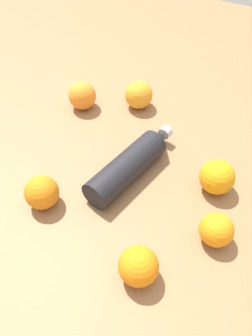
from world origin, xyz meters
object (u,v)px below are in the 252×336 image
object	(u,v)px
water_bottle	(132,163)
orange_5	(42,192)
orange_2	(139,95)
orange_4	(216,230)
orange_1	(139,266)
orange_3	(82,96)
orange_0	(217,177)

from	to	relation	value
water_bottle	orange_5	xyz separation A→B (m)	(0.13, 0.18, 0.00)
orange_2	orange_4	world-z (taller)	orange_2
water_bottle	orange_1	bearing A→B (deg)	-138.80
orange_4	orange_2	bearing A→B (deg)	-42.70
orange_3	orange_5	bearing A→B (deg)	110.62
orange_3	orange_5	distance (m)	0.37
orange_1	orange_4	size ratio (longest dim) A/B	1.09
orange_2	orange_5	size ratio (longest dim) A/B	1.07
orange_0	orange_5	bearing A→B (deg)	35.93
orange_4	orange_5	size ratio (longest dim) A/B	0.92
water_bottle	orange_4	world-z (taller)	same
orange_2	orange_5	world-z (taller)	orange_2
orange_4	orange_5	bearing A→B (deg)	15.38
water_bottle	orange_0	size ratio (longest dim) A/B	3.63
orange_0	orange_1	world-z (taller)	orange_0
orange_1	orange_4	xyz separation A→B (m)	(-0.10, -0.15, -0.00)
orange_0	orange_2	size ratio (longest dim) A/B	0.99
orange_2	orange_0	bearing A→B (deg)	147.75
orange_1	orange_5	bearing A→B (deg)	-10.11
water_bottle	orange_2	xyz separation A→B (m)	(0.12, -0.25, 0.01)
orange_1	orange_2	world-z (taller)	orange_2
orange_5	orange_4	bearing A→B (deg)	-164.62
orange_3	orange_4	world-z (taller)	orange_3
water_bottle	orange_4	xyz separation A→B (m)	(-0.24, 0.08, 0.00)
orange_4	water_bottle	bearing A→B (deg)	-18.20
orange_0	orange_1	xyz separation A→B (m)	(0.05, 0.29, -0.00)
orange_5	orange_2	bearing A→B (deg)	-91.86
orange_0	orange_5	distance (m)	0.40
orange_1	orange_4	distance (m)	0.18
orange_3	orange_5	size ratio (longest dim) A/B	1.06
orange_2	water_bottle	bearing A→B (deg)	114.64
water_bottle	orange_5	world-z (taller)	orange_5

